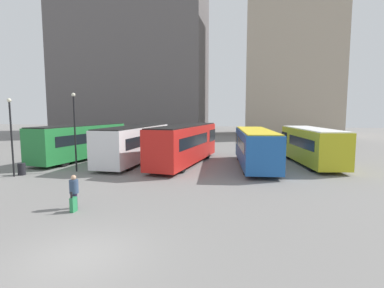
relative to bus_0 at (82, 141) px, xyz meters
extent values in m
plane|color=slate|center=(10.31, -17.20, -1.77)|extent=(160.00, 160.00, 0.00)
cube|color=#5B5656|center=(-9.36, 34.85, 16.72)|extent=(30.94, 12.93, 36.97)
cube|color=tan|center=(22.77, 34.85, 13.04)|extent=(16.53, 12.26, 29.63)
cube|color=#237A38|center=(-0.01, -0.09, -0.04)|extent=(4.21, 10.87, 2.89)
cube|color=black|center=(0.69, 4.20, 0.32)|extent=(2.86, 2.34, 1.10)
cube|color=black|center=(-0.17, -1.03, 0.32)|extent=(3.63, 7.11, 0.87)
cube|color=black|center=(-0.01, -0.09, 1.45)|extent=(3.98, 10.63, 0.08)
cylinder|color=black|center=(0.52, 3.15, -1.25)|extent=(2.57, 1.43, 1.05)
cylinder|color=black|center=(-0.55, -3.33, -1.25)|extent=(2.57, 1.43, 1.05)
cube|color=silver|center=(5.45, -0.38, -0.07)|extent=(2.85, 11.17, 2.88)
cube|color=black|center=(5.59, 4.17, 0.29)|extent=(2.61, 2.12, 1.09)
cube|color=black|center=(5.42, -1.38, 0.29)|extent=(2.76, 7.18, 0.86)
cube|color=black|center=(5.45, -0.38, 1.40)|extent=(2.64, 10.94, 0.08)
cylinder|color=black|center=(5.55, 3.06, -1.30)|extent=(2.44, 1.02, 0.94)
cylinder|color=black|center=(5.34, -3.82, -1.30)|extent=(2.44, 1.02, 0.94)
cube|color=red|center=(10.00, -0.45, 0.00)|extent=(3.84, 11.63, 2.98)
cube|color=black|center=(10.57, 4.20, 0.37)|extent=(2.74, 2.38, 1.13)
cube|color=black|center=(9.87, -1.47, 0.37)|extent=(3.37, 7.56, 0.89)
cube|color=black|center=(10.00, -0.45, 1.53)|extent=(3.61, 11.38, 0.08)
cylinder|color=black|center=(10.43, 3.06, -1.26)|extent=(2.48, 1.30, 1.02)
cylinder|color=black|center=(9.57, -3.96, -1.26)|extent=(2.48, 1.30, 1.02)
cube|color=#1E56A3|center=(15.92, -0.57, -0.15)|extent=(3.68, 10.57, 2.65)
cube|color=black|center=(15.44, 3.65, 0.18)|extent=(2.77, 2.18, 1.01)
cube|color=black|center=(16.02, -1.49, 0.18)|extent=(3.29, 6.87, 0.79)
cube|color=yellow|center=(15.92, -0.57, 1.21)|extent=(3.45, 10.34, 0.08)
cylinder|color=black|center=(15.56, 2.62, -1.23)|extent=(2.54, 1.34, 1.07)
cylinder|color=black|center=(16.27, -3.76, -1.23)|extent=(2.54, 1.34, 1.07)
cube|color=gold|center=(20.63, 1.40, -0.13)|extent=(4.07, 9.60, 2.74)
cube|color=black|center=(19.97, 5.16, 0.21)|extent=(2.80, 2.13, 1.04)
cube|color=black|center=(20.77, 0.58, 0.21)|extent=(3.53, 6.30, 0.82)
cube|color=white|center=(20.63, 1.40, 1.28)|extent=(3.85, 9.38, 0.08)
cylinder|color=black|center=(20.13, 4.24, -1.28)|extent=(2.54, 1.39, 0.99)
cylinder|color=black|center=(21.12, -1.44, -1.28)|extent=(2.54, 1.39, 0.99)
cylinder|color=#382D4C|center=(7.39, -12.96, -1.41)|extent=(0.14, 0.14, 0.72)
cylinder|color=#382D4C|center=(7.55, -12.96, -1.41)|extent=(0.14, 0.14, 0.72)
cylinder|color=#334766|center=(7.47, -12.96, -0.73)|extent=(0.42, 0.42, 0.63)
sphere|color=tan|center=(7.47, -12.96, -0.30)|extent=(0.24, 0.24, 0.24)
cube|color=#28844C|center=(7.71, -13.41, -1.44)|extent=(0.18, 0.36, 0.66)
cube|color=black|center=(7.70, -13.54, -0.96)|extent=(0.10, 0.03, 0.30)
cylinder|color=black|center=(2.65, -5.14, 1.05)|extent=(0.12, 0.12, 5.65)
sphere|color=beige|center=(2.65, -5.14, 3.96)|extent=(0.28, 0.28, 0.28)
cylinder|color=black|center=(-0.61, -7.60, 0.82)|extent=(0.12, 0.12, 5.18)
sphere|color=beige|center=(-0.61, -7.60, 3.49)|extent=(0.28, 0.28, 0.28)
cylinder|color=black|center=(-0.45, -7.05, -1.35)|extent=(0.52, 0.52, 0.85)
camera|label=1|loc=(15.52, -25.27, 2.79)|focal=28.00mm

